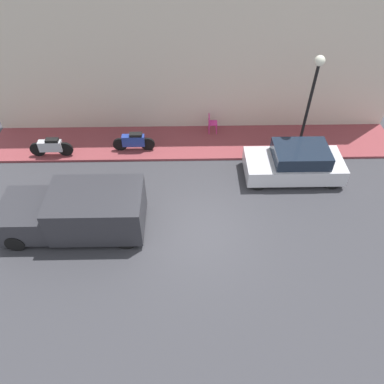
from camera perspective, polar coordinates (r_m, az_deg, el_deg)
ground_plane at (r=13.42m, az=0.71°, el=-5.95°), size 60.00×60.00×0.00m
sidewalk at (r=17.17m, az=0.22°, el=7.56°), size 2.47×18.05×0.11m
building_facade at (r=16.62m, az=0.14°, el=19.96°), size 0.30×18.05×6.95m
parked_car at (r=15.62m, az=15.44°, el=4.28°), size 1.78×3.89×1.40m
delivery_van at (r=13.48m, az=-17.26°, el=-2.86°), size 2.05×4.87×1.65m
motorcycle_blue at (r=16.57m, az=-8.87°, el=7.65°), size 0.30×1.82×0.87m
scooter_silver at (r=17.15m, az=-20.69°, el=6.48°), size 0.30×1.84×0.86m
streetlamp at (r=15.51m, az=17.99°, el=14.98°), size 0.40×0.40×4.37m
cafe_chair at (r=17.46m, az=2.97°, el=10.56°), size 0.40×0.40×0.90m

